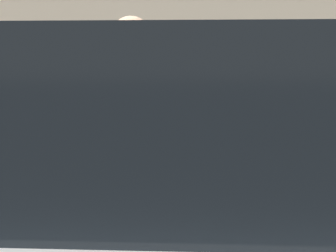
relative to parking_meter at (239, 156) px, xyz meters
The scene contains 4 objects.
parking_meter is the anchor object (origin of this frame).
pedestrian_at_meter 0.66m from the parking_meter, 164.14° to the left, with size 0.68×0.44×1.79m.
background_railing 2.79m from the parking_meter, 84.47° to the left, with size 24.06×0.06×1.09m.
backdrop_wall 5.49m from the parking_meter, 87.19° to the left, with size 32.00×0.50×3.01m, color #ADA38E.
Camera 1 is at (-0.21, -4.06, 1.64)m, focal length 83.63 mm.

